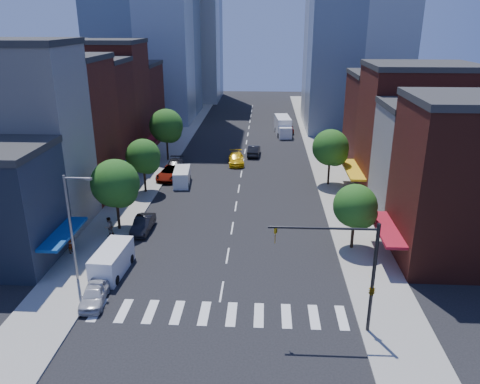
# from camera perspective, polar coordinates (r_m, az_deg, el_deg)

# --- Properties ---
(ground) EXTENTS (220.00, 220.00, 0.00)m
(ground) POSITION_cam_1_polar(r_m,az_deg,el_deg) (37.87, -2.25, -12.03)
(ground) COLOR black
(ground) RESTS_ON ground
(sidewalk_left) EXTENTS (5.00, 120.00, 0.15)m
(sidewalk_left) POSITION_cam_1_polar(r_m,az_deg,el_deg) (76.25, -8.91, 4.72)
(sidewalk_left) COLOR gray
(sidewalk_left) RESTS_ON ground
(sidewalk_right) EXTENTS (5.00, 120.00, 0.15)m
(sidewalk_right) POSITION_cam_1_polar(r_m,az_deg,el_deg) (75.20, 10.14, 4.43)
(sidewalk_right) COLOR gray
(sidewalk_right) RESTS_ON ground
(crosswalk) EXTENTS (19.00, 3.00, 0.01)m
(crosswalk) POSITION_cam_1_polar(r_m,az_deg,el_deg) (35.38, -2.71, -14.61)
(crosswalk) COLOR silver
(crosswalk) RESTS_ON ground
(bldg_left_1) EXTENTS (12.00, 8.00, 18.00)m
(bldg_left_1) POSITION_cam_1_polar(r_m,az_deg,el_deg) (51.32, -25.24, 5.71)
(bldg_left_1) COLOR beige
(bldg_left_1) RESTS_ON ground
(bldg_left_2) EXTENTS (12.00, 9.00, 16.00)m
(bldg_left_2) POSITION_cam_1_polar(r_m,az_deg,el_deg) (58.95, -21.36, 6.93)
(bldg_left_2) COLOR #5E1E16
(bldg_left_2) RESTS_ON ground
(bldg_left_3) EXTENTS (12.00, 8.00, 15.00)m
(bldg_left_3) POSITION_cam_1_polar(r_m,az_deg,el_deg) (66.70, -18.42, 8.26)
(bldg_left_3) COLOR #4F1D13
(bldg_left_3) RESTS_ON ground
(bldg_left_4) EXTENTS (12.00, 9.00, 17.00)m
(bldg_left_4) POSITION_cam_1_polar(r_m,az_deg,el_deg) (74.37, -16.19, 10.43)
(bldg_left_4) COLOR #5E1E16
(bldg_left_4) RESTS_ON ground
(bldg_left_5) EXTENTS (12.00, 10.00, 13.00)m
(bldg_left_5) POSITION_cam_1_polar(r_m,az_deg,el_deg) (83.61, -13.98, 10.26)
(bldg_left_5) COLOR #4F1D13
(bldg_left_5) RESTS_ON ground
(bldg_right_0) EXTENTS (12.00, 9.00, 14.00)m
(bldg_right_0) POSITION_cam_1_polar(r_m,az_deg,el_deg) (44.30, 26.64, 0.69)
(bldg_right_0) COLOR #4F1D13
(bldg_right_0) RESTS_ON ground
(bldg_right_1) EXTENTS (12.00, 8.00, 12.00)m
(bldg_right_1) POSITION_cam_1_polar(r_m,az_deg,el_deg) (52.10, 22.99, 2.79)
(bldg_right_1) COLOR beige
(bldg_right_1) RESTS_ON ground
(bldg_right_2) EXTENTS (12.00, 10.00, 15.00)m
(bldg_right_2) POSITION_cam_1_polar(r_m,az_deg,el_deg) (59.98, 20.45, 6.76)
(bldg_right_2) COLOR #5E1E16
(bldg_right_2) RESTS_ON ground
(bldg_right_3) EXTENTS (12.00, 10.00, 13.00)m
(bldg_right_3) POSITION_cam_1_polar(r_m,az_deg,el_deg) (69.58, 18.05, 7.92)
(bldg_right_3) COLOR #4F1D13
(bldg_right_3) RESTS_ON ground
(traffic_signal) EXTENTS (7.24, 2.24, 8.00)m
(traffic_signal) POSITION_cam_1_polar(r_m,az_deg,el_deg) (32.44, 14.94, -10.19)
(traffic_signal) COLOR black
(traffic_signal) RESTS_ON sidewalk_right
(streetlight) EXTENTS (2.25, 0.25, 9.00)m
(streetlight) POSITION_cam_1_polar(r_m,az_deg,el_deg) (39.08, -19.76, -3.48)
(streetlight) COLOR slate
(streetlight) RESTS_ON sidewalk_left
(tree_left_near) EXTENTS (4.80, 4.80, 7.30)m
(tree_left_near) POSITION_cam_1_polar(r_m,az_deg,el_deg) (47.72, -14.81, 0.81)
(tree_left_near) COLOR black
(tree_left_near) RESTS_ON sidewalk_left
(tree_left_mid) EXTENTS (4.20, 4.20, 6.65)m
(tree_left_mid) POSITION_cam_1_polar(r_m,az_deg,el_deg) (57.87, -11.59, 4.13)
(tree_left_mid) COLOR black
(tree_left_mid) RESTS_ON sidewalk_left
(tree_left_far) EXTENTS (5.00, 5.00, 7.75)m
(tree_left_far) POSITION_cam_1_polar(r_m,az_deg,el_deg) (70.92, -8.87, 7.82)
(tree_left_far) COLOR black
(tree_left_far) RESTS_ON sidewalk_left
(tree_right_near) EXTENTS (4.00, 4.00, 6.20)m
(tree_right_near) POSITION_cam_1_polar(r_m,az_deg,el_deg) (43.71, 14.05, -1.88)
(tree_right_near) COLOR black
(tree_right_near) RESTS_ON sidewalk_right
(tree_right_far) EXTENTS (4.60, 4.60, 7.20)m
(tree_right_far) POSITION_cam_1_polar(r_m,az_deg,el_deg) (60.38, 11.11, 5.16)
(tree_right_far) COLOR black
(tree_right_far) RESTS_ON sidewalk_right
(parked_car_front) EXTENTS (2.22, 4.47, 1.46)m
(parked_car_front) POSITION_cam_1_polar(r_m,az_deg,el_deg) (37.85, -17.35, -11.77)
(parked_car_front) COLOR #B8B9BD
(parked_car_front) RESTS_ON ground
(parked_car_second) EXTENTS (1.67, 4.64, 1.52)m
(parked_car_second) POSITION_cam_1_polar(r_m,az_deg,el_deg) (48.43, -11.73, -3.87)
(parked_car_second) COLOR black
(parked_car_second) RESTS_ON ground
(parked_car_third) EXTENTS (3.29, 6.05, 1.61)m
(parked_car_third) POSITION_cam_1_polar(r_m,az_deg,el_deg) (63.72, -8.54, 2.31)
(parked_car_third) COLOR #999999
(parked_car_third) RESTS_ON ground
(parked_car_rear) EXTENTS (2.39, 5.61, 1.61)m
(parked_car_rear) POSITION_cam_1_polar(r_m,az_deg,el_deg) (66.68, -8.01, 3.15)
(parked_car_rear) COLOR black
(parked_car_rear) RESTS_ON ground
(cargo_van_near) EXTENTS (2.43, 5.42, 2.26)m
(cargo_van_near) POSITION_cam_1_polar(r_m,az_deg,el_deg) (41.18, -15.40, -8.17)
(cargo_van_near) COLOR silver
(cargo_van_near) RESTS_ON ground
(cargo_van_far) EXTENTS (2.34, 4.95, 2.05)m
(cargo_van_far) POSITION_cam_1_polar(r_m,az_deg,el_deg) (61.18, -7.11, 1.82)
(cargo_van_far) COLOR white
(cargo_van_far) RESTS_ON ground
(taxi) EXTENTS (2.70, 5.65, 1.59)m
(taxi) POSITION_cam_1_polar(r_m,az_deg,el_deg) (69.57, -0.47, 4.07)
(taxi) COLOR #E7B40C
(taxi) RESTS_ON ground
(traffic_car_oncoming) EXTENTS (2.01, 5.04, 1.63)m
(traffic_car_oncoming) POSITION_cam_1_polar(r_m,az_deg,el_deg) (74.00, 1.70, 5.07)
(traffic_car_oncoming) COLOR black
(traffic_car_oncoming) RESTS_ON ground
(traffic_car_far) EXTENTS (2.03, 4.81, 1.62)m
(traffic_car_far) POSITION_cam_1_polar(r_m,az_deg,el_deg) (90.07, 5.92, 7.74)
(traffic_car_far) COLOR #999999
(traffic_car_far) RESTS_ON ground
(box_truck) EXTENTS (3.11, 8.32, 3.28)m
(box_truck) POSITION_cam_1_polar(r_m,az_deg,el_deg) (88.01, 5.27, 7.96)
(box_truck) COLOR white
(box_truck) RESTS_ON ground
(pedestrian_near) EXTENTS (0.45, 0.65, 1.69)m
(pedestrian_near) POSITION_cam_1_polar(r_m,az_deg,el_deg) (45.54, -19.98, -6.02)
(pedestrian_near) COLOR #999999
(pedestrian_near) RESTS_ON sidewalk_left
(pedestrian_far) EXTENTS (1.10, 1.18, 1.95)m
(pedestrian_far) POSITION_cam_1_polar(r_m,az_deg,el_deg) (47.81, -15.71, -4.08)
(pedestrian_far) COLOR #999999
(pedestrian_far) RESTS_ON sidewalk_left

